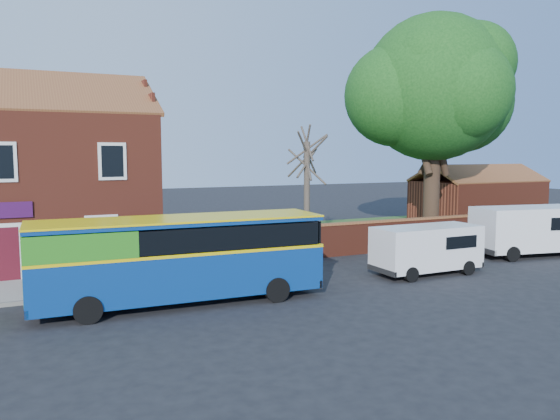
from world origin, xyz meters
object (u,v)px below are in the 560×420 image
large_tree (433,93)px  bus (171,256)px  van_near (427,248)px  van_far (530,229)px

large_tree → bus: bearing=-155.6°
van_near → large_tree: (6.68, 7.77, 7.25)m
van_far → van_near: bearing=-161.4°
van_far → large_tree: bearing=103.9°
bus → van_far: bus is taller
bus → large_tree: size_ratio=0.74×
van_far → large_tree: 9.72m
bus → van_far: size_ratio=1.65×
bus → large_tree: bearing=26.3°
bus → van_near: bearing=2.1°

